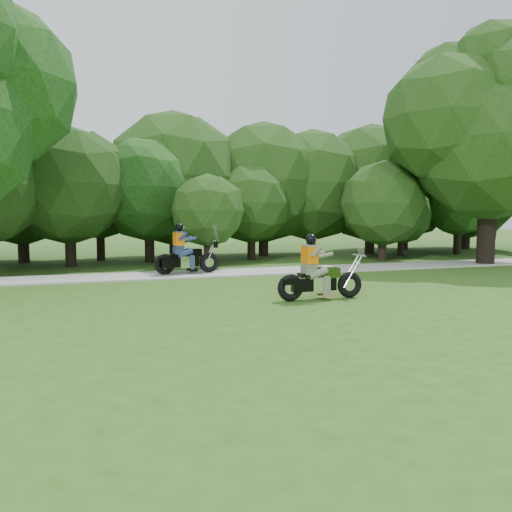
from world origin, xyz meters
TOP-DOWN VIEW (x-y plane):
  - ground at (0.00, 0.00)m, footprint 100.00×100.00m
  - walkway at (0.00, 8.00)m, footprint 60.00×2.20m
  - tree_line at (0.28, 14.87)m, footprint 39.90×12.43m
  - big_tree_east at (10.46, 7.87)m, footprint 9.07×6.89m
  - chopper_motorcycle at (-0.47, 1.73)m, footprint 2.42×0.65m
  - touring_motorcycle at (-2.83, 7.97)m, footprint 2.44×0.83m

SIDE VIEW (x-z plane):
  - ground at x=0.00m, z-range 0.00..0.00m
  - walkway at x=0.00m, z-range 0.00..0.06m
  - chopper_motorcycle at x=-0.47m, z-range -0.23..1.51m
  - touring_motorcycle at x=-2.83m, z-range -0.19..1.66m
  - tree_line at x=0.28m, z-range -0.17..7.57m
  - big_tree_east at x=10.46m, z-range 0.80..11.26m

